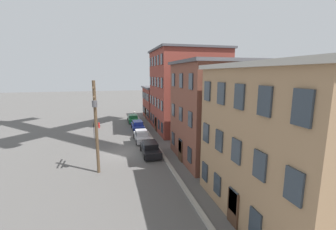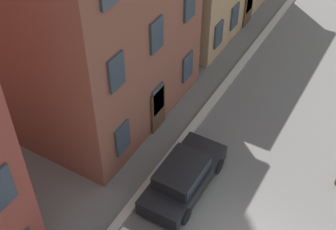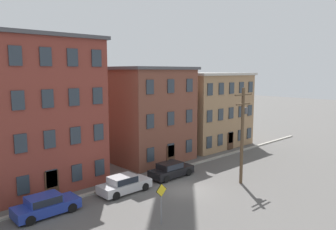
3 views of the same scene
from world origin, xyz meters
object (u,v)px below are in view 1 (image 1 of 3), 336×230
caution_sign (94,128)px  car_silver (142,136)px  car_black (150,148)px  car_blue (138,125)px  fire_hydrant (99,125)px  utility_pole (96,122)px  car_green (133,118)px

caution_sign → car_silver: bearing=76.1°
car_black → caution_sign: 9.64m
car_black → car_blue: bearing=179.8°
fire_hydrant → utility_pole: bearing=2.3°
caution_sign → utility_pole: utility_pole is taller
caution_sign → fire_hydrant: bearing=177.6°
car_black → caution_sign: size_ratio=1.60×
car_green → fire_hydrant: bearing=-61.9°
car_silver → caution_sign: size_ratio=1.60×
utility_pole → fire_hydrant: 18.64m
utility_pole → fire_hydrant: (-18.13, -0.71, -4.28)m
caution_sign → utility_pole: 10.94m
car_black → utility_pole: size_ratio=0.52×
car_silver → fire_hydrant: 10.96m
car_blue → caution_sign: 8.21m
car_black → fire_hydrant: car_black is taller
utility_pole → fire_hydrant: bearing=-177.7°
car_blue → car_green: bearing=-178.4°
car_green → car_black: same height
car_silver → car_black: bearing=2.2°
utility_pole → car_silver: bearing=149.6°
car_silver → utility_pole: bearing=-30.4°
utility_pole → car_blue: bearing=160.3°
car_green → car_blue: 5.99m
car_black → fire_hydrant: (-14.69, -6.17, -0.27)m
car_black → car_green: bearing=-179.6°
car_green → fire_hydrant: (3.23, -6.04, -0.27)m
car_green → car_black: 17.91m
car_green → car_silver: (12.42, -0.07, 0.00)m
car_green → utility_pole: 22.37m
car_green → car_silver: size_ratio=1.00×
car_green → caution_sign: caution_sign is taller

